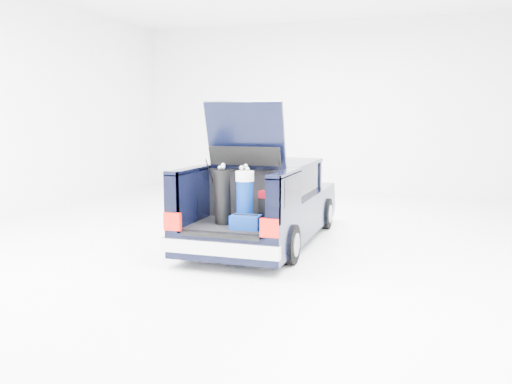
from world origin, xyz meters
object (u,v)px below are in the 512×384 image
(black_golf_bag, at_px, (222,197))
(blue_duffel, at_px, (246,222))
(car, at_px, (266,204))
(red_suitcase, at_px, (271,208))
(blue_golf_bag, at_px, (245,198))

(black_golf_bag, relative_size, blue_duffel, 2.08)
(black_golf_bag, bearing_deg, car, 92.14)
(black_golf_bag, xyz_separation_m, blue_duffel, (0.46, -0.24, -0.31))
(car, relative_size, red_suitcase, 8.61)
(blue_golf_bag, relative_size, blue_duffel, 2.10)
(car, xyz_separation_m, blue_golf_bag, (0.16, -1.62, 0.35))
(blue_golf_bag, bearing_deg, red_suitcase, 22.98)
(black_golf_bag, bearing_deg, blue_duffel, -18.53)
(red_suitcase, height_order, black_golf_bag, black_golf_bag)
(car, distance_m, blue_duffel, 1.92)
(red_suitcase, relative_size, blue_duffel, 1.22)
(black_golf_bag, bearing_deg, blue_golf_bag, 14.53)
(car, bearing_deg, red_suitcase, -70.41)
(red_suitcase, xyz_separation_m, blue_golf_bag, (-0.34, -0.22, 0.17))
(black_golf_bag, relative_size, blue_golf_bag, 0.99)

